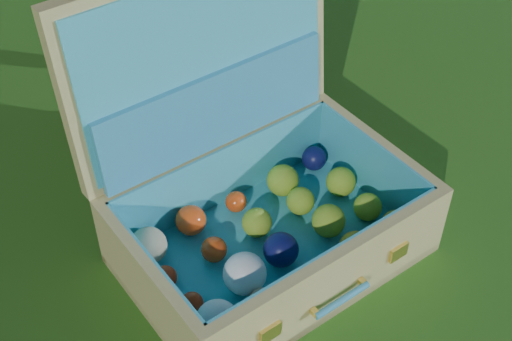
% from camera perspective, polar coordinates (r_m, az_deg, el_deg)
% --- Properties ---
extents(ground, '(60.00, 60.00, 0.00)m').
position_cam_1_polar(ground, '(1.64, -3.83, -10.94)').
color(ground, '#215114').
rests_on(ground, ground).
extents(suitcase, '(0.77, 0.66, 0.65)m').
position_cam_1_polar(suitcase, '(1.64, -0.43, -0.82)').
color(suitcase, tan).
rests_on(suitcase, ground).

